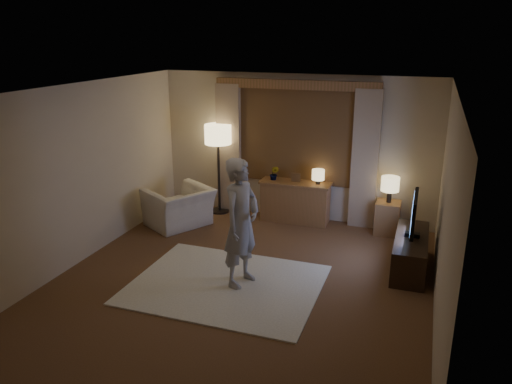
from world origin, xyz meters
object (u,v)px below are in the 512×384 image
at_px(person, 241,223).
at_px(side_table, 387,218).
at_px(sideboard, 295,203).
at_px(armchair, 179,207).
at_px(tv_stand, 410,253).

bearing_deg(person, side_table, -20.45).
relative_size(sideboard, person, 0.69).
bearing_deg(person, armchair, 61.31).
height_order(sideboard, person, person).
distance_m(side_table, person, 3.07).
relative_size(tv_stand, person, 0.80).
height_order(armchair, side_table, armchair).
height_order(armchair, person, person).
xyz_separation_m(side_table, tv_stand, (0.44, -1.25, -0.03)).
bearing_deg(side_table, sideboard, 178.24).
bearing_deg(side_table, person, -124.22).
bearing_deg(armchair, person, 77.29).
distance_m(sideboard, person, 2.59).
bearing_deg(tv_stand, person, -149.97).
xyz_separation_m(armchair, side_table, (3.50, 0.83, -0.06)).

